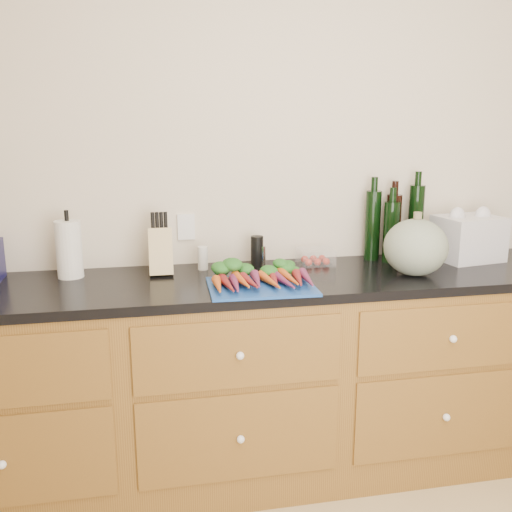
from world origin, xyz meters
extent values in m
cube|color=beige|center=(0.00, 1.62, 1.30)|extent=(4.10, 0.05, 2.60)
cube|color=brown|center=(0.00, 1.30, 0.45)|extent=(3.60, 0.60, 0.90)
cube|color=brown|center=(-1.35, 0.99, 0.36)|extent=(0.82, 0.01, 0.38)
sphere|color=white|center=(-1.35, 0.98, 0.36)|extent=(0.03, 0.03, 0.03)
cube|color=brown|center=(-0.45, 0.99, 0.72)|extent=(0.82, 0.01, 0.28)
sphere|color=white|center=(-0.45, 0.98, 0.72)|extent=(0.03, 0.03, 0.03)
cube|color=brown|center=(-0.45, 0.99, 0.36)|extent=(0.82, 0.01, 0.38)
sphere|color=white|center=(-0.45, 0.98, 0.36)|extent=(0.03, 0.03, 0.03)
cube|color=brown|center=(0.45, 0.99, 0.72)|extent=(0.82, 0.01, 0.28)
sphere|color=white|center=(0.45, 0.98, 0.72)|extent=(0.03, 0.03, 0.03)
cube|color=brown|center=(0.45, 0.99, 0.36)|extent=(0.82, 0.01, 0.38)
sphere|color=white|center=(0.45, 0.98, 0.36)|extent=(0.03, 0.03, 0.03)
cube|color=black|center=(0.00, 1.30, 0.92)|extent=(3.64, 0.62, 0.04)
cube|color=#164192|center=(-0.33, 1.14, 0.95)|extent=(0.44, 0.34, 0.01)
cone|color=#CE5518|center=(-0.51, 1.12, 0.97)|extent=(0.04, 0.19, 0.04)
cone|color=maroon|center=(-0.48, 1.12, 0.97)|extent=(0.04, 0.19, 0.04)
cone|color=#6D224A|center=(-0.45, 1.12, 0.97)|extent=(0.04, 0.19, 0.04)
cone|color=#CE5518|center=(-0.42, 1.12, 0.97)|extent=(0.04, 0.19, 0.04)
cone|color=maroon|center=(-0.39, 1.12, 0.97)|extent=(0.04, 0.19, 0.04)
cone|color=#6D224A|center=(-0.36, 1.12, 0.97)|extent=(0.04, 0.19, 0.04)
ellipsoid|color=#1F511B|center=(-0.44, 1.26, 0.98)|extent=(0.19, 0.11, 0.06)
cone|color=#CE5518|center=(-0.31, 1.12, 0.97)|extent=(0.04, 0.19, 0.04)
cone|color=maroon|center=(-0.28, 1.12, 0.97)|extent=(0.04, 0.19, 0.04)
cone|color=#6D224A|center=(-0.25, 1.12, 0.97)|extent=(0.04, 0.19, 0.04)
cone|color=#CE5518|center=(-0.22, 1.12, 0.97)|extent=(0.04, 0.19, 0.04)
cone|color=maroon|center=(-0.19, 1.12, 0.97)|extent=(0.04, 0.19, 0.04)
cone|color=#6D224A|center=(-0.15, 1.12, 0.97)|extent=(0.04, 0.19, 0.04)
ellipsoid|color=#1F511B|center=(-0.23, 1.26, 0.98)|extent=(0.19, 0.11, 0.06)
ellipsoid|color=slate|center=(0.37, 1.21, 1.07)|extent=(0.28, 0.28, 0.25)
cylinder|color=white|center=(-1.12, 1.46, 1.06)|extent=(0.11, 0.11, 0.25)
cube|color=#CEB779|center=(-0.73, 1.44, 1.04)|extent=(0.10, 0.10, 0.20)
cylinder|color=silver|center=(-0.54, 1.48, 0.99)|extent=(0.05, 0.05, 0.11)
cylinder|color=black|center=(-0.28, 1.48, 1.01)|extent=(0.06, 0.06, 0.15)
cylinder|color=silver|center=(-0.26, 1.48, 0.99)|extent=(0.04, 0.04, 0.10)
cube|color=white|center=(0.00, 1.47, 0.98)|extent=(0.16, 0.13, 0.08)
cylinder|color=black|center=(0.30, 1.52, 1.11)|extent=(0.07, 0.07, 0.34)
cylinder|color=black|center=(0.41, 1.53, 1.10)|extent=(0.07, 0.07, 0.31)
cylinder|color=black|center=(0.52, 1.52, 1.12)|extent=(0.07, 0.07, 0.36)
cylinder|color=black|center=(0.36, 1.45, 1.09)|extent=(0.07, 0.07, 0.29)
camera|label=1|loc=(-0.79, -1.05, 1.61)|focal=40.00mm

